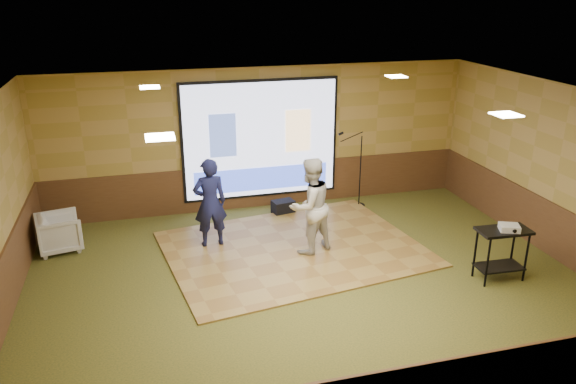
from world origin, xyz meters
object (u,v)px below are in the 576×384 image
object	(u,v)px
projector_screen	(261,141)
projector	(509,228)
av_table	(502,245)
duffel_bag	(283,207)
player_right	(310,206)
mic_stand	(357,184)
dance_floor	(294,249)
banquet_chair	(59,233)
player_left	(210,203)

from	to	relation	value
projector_screen	projector	xyz separation A→B (m)	(3.10, -4.18, -0.54)
av_table	duffel_bag	distance (m)	4.55
duffel_bag	projector	bearing A→B (deg)	-53.22
player_right	mic_stand	distance (m)	2.56
dance_floor	duffel_bag	world-z (taller)	duffel_bag
duffel_bag	av_table	bearing A→B (deg)	-53.25
mic_stand	player_right	bearing A→B (deg)	-153.90
dance_floor	projector	xyz separation A→B (m)	(3.00, -1.96, 0.92)
mic_stand	duffel_bag	distance (m)	1.69
mic_stand	banquet_chair	bearing A→B (deg)	163.16
mic_stand	duffel_bag	xyz separation A→B (m)	(-1.65, 0.00, -0.35)
projector	player_right	bearing A→B (deg)	169.42
player_right	av_table	bearing A→B (deg)	125.05
av_table	projector	bearing A→B (deg)	-51.72
av_table	dance_floor	bearing A→B (deg)	147.29
projector_screen	mic_stand	distance (m)	2.29
dance_floor	mic_stand	size ratio (longest dim) A/B	2.64
dance_floor	banquet_chair	size ratio (longest dim) A/B	5.97
dance_floor	banquet_chair	world-z (taller)	banquet_chair
player_left	dance_floor	bearing A→B (deg)	155.15
projector_screen	player_right	bearing A→B (deg)	-81.80
projector_screen	dance_floor	bearing A→B (deg)	-87.38
player_left	av_table	size ratio (longest dim) A/B	1.87
projector_screen	av_table	distance (m)	5.21
dance_floor	player_left	xyz separation A→B (m)	(-1.42, 0.54, 0.84)
player_left	banquet_chair	size ratio (longest dim) A/B	2.21
av_table	banquet_chair	xyz separation A→B (m)	(-7.06, 2.99, -0.26)
av_table	player_left	bearing A→B (deg)	150.83
av_table	player_right	bearing A→B (deg)	147.60
projector	mic_stand	xyz separation A→B (m)	(-1.10, 3.68, -0.44)
projector_screen	mic_stand	bearing A→B (deg)	-13.96
mic_stand	banquet_chair	xyz separation A→B (m)	(-6.00, -0.63, -0.15)
dance_floor	duffel_bag	size ratio (longest dim) A/B	9.95
banquet_chair	duffel_bag	size ratio (longest dim) A/B	1.67
player_right	duffel_bag	size ratio (longest dim) A/B	3.88
duffel_bag	player_right	bearing A→B (deg)	-90.13
player_right	projector_screen	bearing A→B (deg)	-104.34
dance_floor	av_table	distance (m)	3.56
player_left	mic_stand	world-z (taller)	mic_stand
projector_screen	player_left	distance (m)	2.22
dance_floor	player_right	bearing A→B (deg)	-35.99
projector_screen	duffel_bag	distance (m)	1.47
player_right	projector	bearing A→B (deg)	124.63
player_left	projector_screen	bearing A→B (deg)	-132.03
player_right	banquet_chair	xyz separation A→B (m)	(-4.34, 1.27, -0.56)
projector_screen	banquet_chair	size ratio (longest dim) A/B	4.44
player_right	duffel_bag	xyz separation A→B (m)	(0.00, 1.91, -0.76)
mic_stand	player_left	bearing A→B (deg)	176.73
dance_floor	player_left	distance (m)	1.74
duffel_bag	projector_screen	bearing A→B (deg)	125.32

